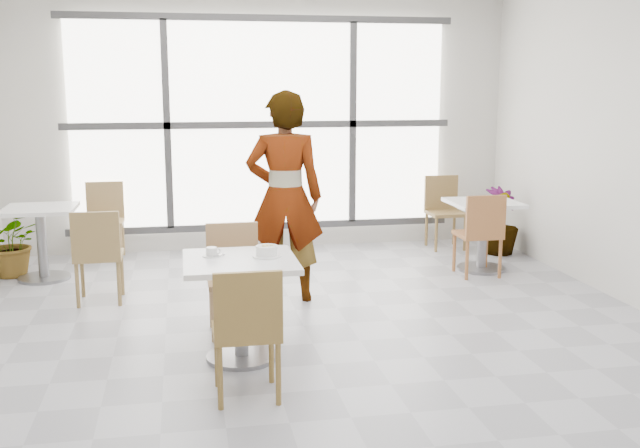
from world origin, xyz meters
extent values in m
plane|color=#9E9EA5|center=(0.00, 0.00, 0.00)|extent=(7.00, 7.00, 0.00)
plane|color=silver|center=(0.00, 3.50, 1.50)|extent=(6.00, 0.00, 6.00)
plane|color=silver|center=(0.00, -3.50, 1.50)|extent=(6.00, 0.00, 6.00)
cube|color=white|center=(0.00, 3.44, 1.50)|extent=(4.40, 0.04, 2.40)
cube|color=#3F3F42|center=(0.00, 3.41, 1.50)|extent=(4.60, 0.05, 0.08)
cube|color=#3F3F42|center=(-1.10, 3.41, 1.50)|extent=(0.08, 0.05, 2.40)
cube|color=#3F3F42|center=(1.10, 3.41, 1.50)|extent=(0.08, 0.05, 2.40)
cube|color=#3F3F42|center=(0.00, 3.41, 0.28)|extent=(4.60, 0.05, 0.08)
cube|color=#3F3F42|center=(0.00, 3.41, 2.72)|extent=(4.60, 0.05, 0.08)
cube|color=white|center=(-0.57, -0.21, 0.73)|extent=(0.80, 0.80, 0.04)
cylinder|color=gray|center=(-0.57, -0.21, 0.35)|extent=(0.10, 0.10, 0.71)
cylinder|color=gray|center=(-0.57, -0.21, 0.01)|extent=(0.52, 0.52, 0.03)
cube|color=olive|center=(-0.59, -0.87, 0.43)|extent=(0.42, 0.42, 0.04)
cube|color=olive|center=(-0.59, -1.06, 0.66)|extent=(0.42, 0.04, 0.42)
cylinder|color=olive|center=(-0.41, -0.69, 0.21)|extent=(0.04, 0.04, 0.41)
cylinder|color=olive|center=(-0.41, -1.05, 0.21)|extent=(0.04, 0.04, 0.41)
cylinder|color=olive|center=(-0.77, -0.69, 0.21)|extent=(0.04, 0.04, 0.41)
cylinder|color=olive|center=(-0.77, -1.05, 0.21)|extent=(0.04, 0.04, 0.41)
cube|color=#A2794C|center=(-0.57, 0.36, 0.43)|extent=(0.42, 0.42, 0.04)
cube|color=#A2794C|center=(-0.57, 0.55, 0.66)|extent=(0.42, 0.04, 0.42)
cylinder|color=#A2794C|center=(-0.75, 0.18, 0.21)|extent=(0.04, 0.04, 0.41)
cylinder|color=#A2794C|center=(-0.75, 0.54, 0.21)|extent=(0.04, 0.04, 0.41)
cylinder|color=#A2794C|center=(-0.39, 0.18, 0.21)|extent=(0.04, 0.04, 0.41)
cylinder|color=#A2794C|center=(-0.39, 0.54, 0.21)|extent=(0.04, 0.04, 0.41)
cylinder|color=white|center=(-0.37, -0.18, 0.76)|extent=(0.21, 0.21, 0.01)
cylinder|color=white|center=(-0.37, -0.18, 0.80)|extent=(0.16, 0.16, 0.07)
torus|color=white|center=(-0.37, -0.18, 0.83)|extent=(0.16, 0.16, 0.01)
cylinder|color=#D7B78F|center=(-0.37, -0.18, 0.80)|extent=(0.14, 0.14, 0.05)
cylinder|color=#F2E29C|center=(-0.37, -0.19, 0.83)|extent=(0.03, 0.03, 0.02)
cylinder|color=beige|center=(-0.37, -0.19, 0.83)|extent=(0.03, 0.03, 0.02)
cylinder|color=beige|center=(-0.39, -0.20, 0.83)|extent=(0.03, 0.03, 0.02)
cylinder|color=beige|center=(-0.38, -0.22, 0.83)|extent=(0.03, 0.03, 0.02)
cylinder|color=#F6E89E|center=(-0.39, -0.17, 0.83)|extent=(0.03, 0.03, 0.02)
cylinder|color=beige|center=(-0.38, -0.19, 0.83)|extent=(0.03, 0.03, 0.01)
cylinder|color=#F7EF9F|center=(-0.40, -0.21, 0.83)|extent=(0.03, 0.03, 0.02)
cylinder|color=beige|center=(-0.38, -0.21, 0.83)|extent=(0.03, 0.03, 0.02)
cylinder|color=beige|center=(-0.33, -0.18, 0.84)|extent=(0.03, 0.03, 0.02)
cylinder|color=beige|center=(-0.37, -0.19, 0.83)|extent=(0.03, 0.03, 0.01)
cylinder|color=#F8E1A0|center=(-0.35, -0.14, 0.83)|extent=(0.03, 0.03, 0.02)
cylinder|color=beige|center=(-0.37, -0.17, 0.83)|extent=(0.03, 0.03, 0.02)
cylinder|color=#F0E59A|center=(-0.37, -0.18, 0.83)|extent=(0.03, 0.03, 0.02)
cylinder|color=beige|center=(-0.38, -0.20, 0.83)|extent=(0.03, 0.03, 0.02)
cylinder|color=silver|center=(-0.76, -0.10, 0.75)|extent=(0.13, 0.13, 0.01)
cylinder|color=silver|center=(-0.76, -0.10, 0.79)|extent=(0.08, 0.08, 0.06)
torus|color=silver|center=(-0.72, -0.10, 0.79)|extent=(0.05, 0.01, 0.05)
cylinder|color=black|center=(-0.76, -0.10, 0.81)|extent=(0.07, 0.07, 0.00)
cube|color=#B1B2B6|center=(-0.71, -0.12, 0.76)|extent=(0.09, 0.05, 0.00)
sphere|color=#B1B2B6|center=(-0.68, -0.11, 0.76)|extent=(0.02, 0.02, 0.02)
imported|color=black|center=(-0.04, 1.24, 0.96)|extent=(0.76, 0.55, 1.92)
cube|color=white|center=(-2.38, 2.40, 0.73)|extent=(0.70, 0.70, 0.04)
cylinder|color=slate|center=(-2.38, 2.40, 0.35)|extent=(0.10, 0.10, 0.71)
cylinder|color=slate|center=(-2.38, 2.40, 0.01)|extent=(0.52, 0.52, 0.03)
cube|color=white|center=(2.19, 1.94, 0.73)|extent=(0.70, 0.70, 0.04)
cylinder|color=slate|center=(2.19, 1.94, 0.35)|extent=(0.10, 0.10, 0.71)
cylinder|color=slate|center=(2.19, 1.94, 0.01)|extent=(0.52, 0.52, 0.03)
cube|color=olive|center=(-1.72, 1.48, 0.43)|extent=(0.42, 0.42, 0.04)
cube|color=olive|center=(-1.72, 1.29, 0.66)|extent=(0.42, 0.04, 0.42)
cylinder|color=olive|center=(-1.54, 1.66, 0.21)|extent=(0.04, 0.04, 0.41)
cylinder|color=olive|center=(-1.54, 1.30, 0.21)|extent=(0.04, 0.04, 0.41)
cylinder|color=olive|center=(-1.90, 1.66, 0.21)|extent=(0.04, 0.04, 0.41)
cylinder|color=olive|center=(-1.90, 1.30, 0.21)|extent=(0.04, 0.04, 0.41)
cube|color=#A08050|center=(-1.83, 3.19, 0.43)|extent=(0.42, 0.42, 0.04)
cube|color=#A08050|center=(-1.83, 3.38, 0.66)|extent=(0.42, 0.04, 0.42)
cylinder|color=#A08050|center=(-2.01, 3.01, 0.21)|extent=(0.04, 0.04, 0.41)
cylinder|color=#A08050|center=(-2.01, 3.37, 0.21)|extent=(0.04, 0.04, 0.41)
cylinder|color=#A08050|center=(-1.65, 3.01, 0.21)|extent=(0.04, 0.04, 0.41)
cylinder|color=#A08050|center=(-1.65, 3.37, 0.21)|extent=(0.04, 0.04, 0.41)
cube|color=#A16336|center=(2.06, 1.75, 0.43)|extent=(0.42, 0.42, 0.04)
cube|color=#A16336|center=(2.06, 1.56, 0.66)|extent=(0.42, 0.04, 0.42)
cylinder|color=#A16336|center=(2.24, 1.93, 0.21)|extent=(0.04, 0.04, 0.41)
cylinder|color=#A16336|center=(2.24, 1.57, 0.21)|extent=(0.04, 0.04, 0.41)
cylinder|color=#A16336|center=(1.88, 1.93, 0.21)|extent=(0.04, 0.04, 0.41)
cylinder|color=#A16336|center=(1.88, 1.57, 0.21)|extent=(0.04, 0.04, 0.41)
cube|color=olive|center=(2.18, 3.03, 0.43)|extent=(0.42, 0.42, 0.04)
cube|color=olive|center=(2.18, 3.22, 0.66)|extent=(0.42, 0.04, 0.42)
cylinder|color=olive|center=(2.00, 2.85, 0.21)|extent=(0.04, 0.04, 0.41)
cylinder|color=olive|center=(2.00, 3.21, 0.21)|extent=(0.04, 0.04, 0.41)
cylinder|color=olive|center=(2.36, 2.85, 0.21)|extent=(0.04, 0.04, 0.41)
cylinder|color=olive|center=(2.36, 3.21, 0.21)|extent=(0.04, 0.04, 0.41)
imported|color=#487B3E|center=(-2.70, 2.60, 0.36)|extent=(0.74, 0.67, 0.72)
imported|color=#4B803A|center=(2.70, 2.63, 0.39)|extent=(0.55, 0.55, 0.78)
camera|label=1|loc=(-0.95, -5.37, 1.98)|focal=41.55mm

